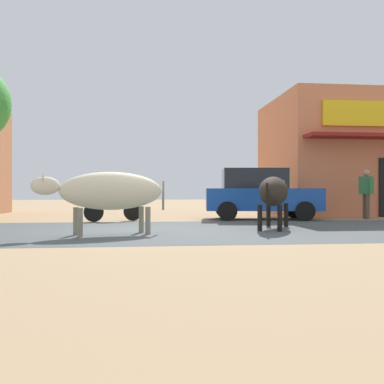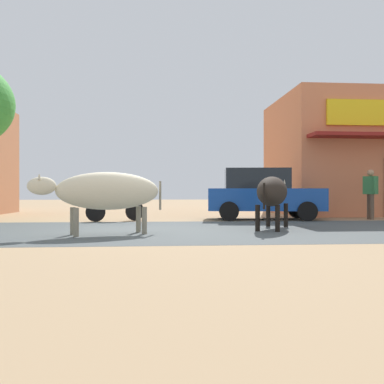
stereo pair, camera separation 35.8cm
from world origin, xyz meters
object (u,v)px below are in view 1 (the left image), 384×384
Objects in this scene: pedestrian_by_shop at (366,190)px; parked_motorcycle at (115,206)px; cow_near_brown at (109,191)px; cow_far_dark at (274,192)px; parked_hatchback_car at (260,193)px.

parked_motorcycle is at bearing -179.30° from pedestrian_by_shop.
pedestrian_by_shop is (7.97, 4.39, 0.04)m from cow_near_brown.
cow_near_brown is 1.01× the size of cow_far_dark.
parked_hatchback_car is 3.50m from pedestrian_by_shop.
cow_far_dark is at bearing -141.40° from pedestrian_by_shop.
cow_near_brown is at bearing -163.97° from cow_far_dark.
parked_motorcycle is (-4.64, -0.43, -0.38)m from parked_hatchback_car.
cow_near_brown is 1.68× the size of pedestrian_by_shop.
parked_hatchback_car is 1.43× the size of cow_far_dark.
cow_far_dark is at bearing 16.03° from cow_near_brown.
parked_hatchback_car reaches higher than parked_motorcycle.
pedestrian_by_shop is at bearing -5.41° from parked_hatchback_car.
cow_far_dark is (-0.62, -3.60, 0.05)m from parked_hatchback_car.
parked_motorcycle is 8.13m from pedestrian_by_shop.
parked_motorcycle is 1.06× the size of pedestrian_by_shop.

